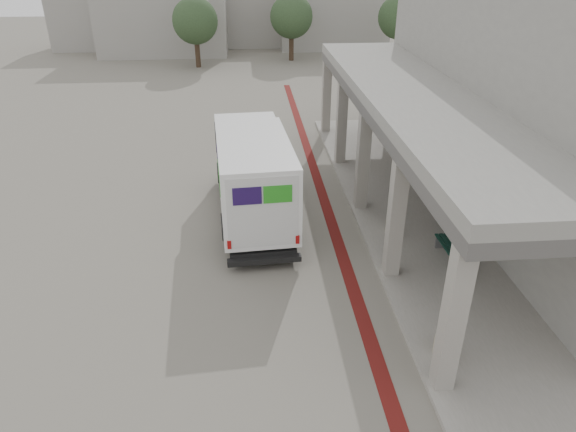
{
  "coord_description": "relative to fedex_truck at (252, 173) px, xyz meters",
  "views": [
    {
      "loc": [
        -1.58,
        -10.77,
        7.94
      ],
      "look_at": [
        -0.61,
        1.15,
        1.6
      ],
      "focal_mm": 32.0,
      "sensor_mm": 36.0,
      "label": 1
    }
  ],
  "objects": [
    {
      "name": "ground",
      "position": [
        1.49,
        -4.26,
        -1.53
      ],
      "size": [
        120.0,
        120.0,
        0.0
      ],
      "primitive_type": "plane",
      "color": "slate",
      "rests_on": "ground"
    },
    {
      "name": "bike_lane_stripe",
      "position": [
        2.49,
        -2.26,
        -1.52
      ],
      "size": [
        0.35,
        40.0,
        0.01
      ],
      "primitive_type": "cube",
      "color": "#5D1512",
      "rests_on": "ground"
    },
    {
      "name": "sidewalk",
      "position": [
        5.49,
        -4.26,
        -1.47
      ],
      "size": [
        4.4,
        28.0,
        0.12
      ],
      "primitive_type": "cube",
      "color": "gray",
      "rests_on": "ground"
    },
    {
      "name": "transit_building",
      "position": [
        8.32,
        0.24,
        1.87
      ],
      "size": [
        7.6,
        17.0,
        7.0
      ],
      "color": "gray",
      "rests_on": "ground"
    },
    {
      "name": "distant_backdrop",
      "position": [
        -1.35,
        31.63,
        1.18
      ],
      "size": [
        28.0,
        10.0,
        6.5
      ],
      "color": "#989690",
      "rests_on": "ground"
    },
    {
      "name": "tree_left",
      "position": [
        -3.51,
        23.74,
        1.65
      ],
      "size": [
        3.2,
        3.2,
        4.8
      ],
      "color": "#38281C",
      "rests_on": "ground"
    },
    {
      "name": "tree_mid",
      "position": [
        3.49,
        25.74,
        1.65
      ],
      "size": [
        3.2,
        3.2,
        4.8
      ],
      "color": "#38281C",
      "rests_on": "ground"
    },
    {
      "name": "tree_right",
      "position": [
        11.49,
        24.74,
        1.65
      ],
      "size": [
        3.2,
        3.2,
        4.8
      ],
      "color": "#38281C",
      "rests_on": "ground"
    },
    {
      "name": "fedex_truck",
      "position": [
        0.0,
        0.0,
        0.0
      ],
      "size": [
        2.54,
        6.85,
        2.87
      ],
      "rotation": [
        0.0,
        0.0,
        0.07
      ],
      "color": "black",
      "rests_on": "ground"
    },
    {
      "name": "bench",
      "position": [
        5.4,
        -3.33,
        -1.12
      ],
      "size": [
        0.37,
        1.68,
        0.39
      ],
      "rotation": [
        0.0,
        0.0,
        0.0
      ],
      "color": "slate",
      "rests_on": "sidewalk"
    },
    {
      "name": "bollard_near",
      "position": [
        3.9,
        -6.93,
        -1.11
      ],
      "size": [
        0.4,
        0.4,
        0.6
      ],
      "color": "tan",
      "rests_on": "sidewalk"
    },
    {
      "name": "bollard_far",
      "position": [
        4.19,
        -1.65,
        -1.11
      ],
      "size": [
        0.4,
        0.4,
        0.59
      ],
      "color": "tan",
      "rests_on": "sidewalk"
    },
    {
      "name": "utility_cabinet",
      "position": [
        6.49,
        -2.49,
        -0.85
      ],
      "size": [
        0.5,
        0.67,
        1.12
      ],
      "primitive_type": "cube",
      "rotation": [
        0.0,
        0.0,
        0.0
      ],
      "color": "slate",
      "rests_on": "sidewalk"
    }
  ]
}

